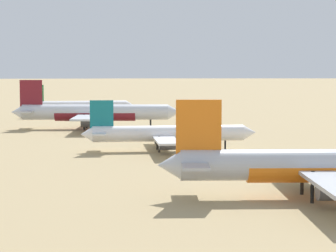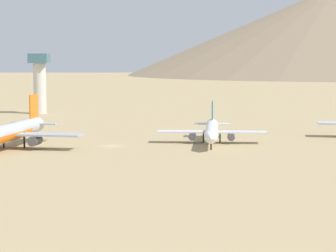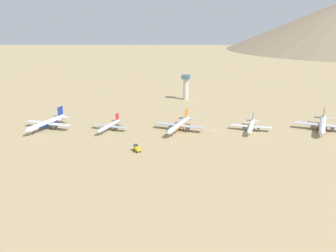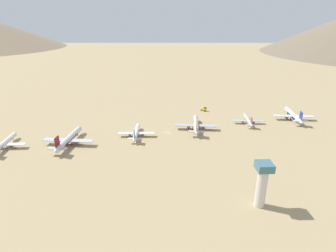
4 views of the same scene
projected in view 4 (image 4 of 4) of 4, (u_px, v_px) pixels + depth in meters
ground_plane at (168, 133)px, 213.66m from camera, size 1800.00×1800.00×0.00m
parked_jet_0 at (293, 115)px, 240.24m from camera, size 42.08×34.31×12.14m
parked_jet_1 at (248, 120)px, 231.68m from camera, size 31.37×25.56×9.04m
parked_jet_2 at (196, 124)px, 219.40m from camera, size 41.48×33.83×11.97m
parked_jet_3 at (136, 132)px, 206.20m from camera, size 33.64×27.30×9.71m
parked_jet_4 at (69, 139)px, 192.55m from camera, size 43.93×35.86×12.68m
parked_jet_5 at (4, 143)px, 187.40m from camera, size 35.80×29.00×10.35m
service_truck at (204, 109)px, 263.25m from camera, size 5.53×5.35×3.90m
control_tower at (262, 182)px, 125.82m from camera, size 7.20×7.20×22.95m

